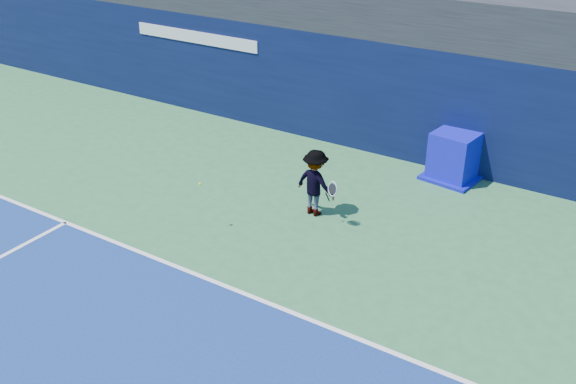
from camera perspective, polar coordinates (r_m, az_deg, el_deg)
name	(u,v)px	position (r m, az deg, el deg)	size (l,w,h in m)	color
baseline	(254,297)	(11.70, -3.07, -9.32)	(24.00, 0.10, 0.01)	white
stadium_band	(444,12)	(17.34, 13.68, 15.31)	(36.00, 3.00, 1.20)	black
back_wall_assembly	(421,102)	(16.98, 11.71, 7.88)	(36.00, 1.03, 3.00)	#091133
equipment_cart	(454,158)	(16.21, 14.56, 2.99)	(1.41, 1.41, 1.20)	#0E0DBE
tennis_player	(315,183)	(13.97, 2.45, 0.83)	(1.25, 0.73, 1.52)	silver
tennis_ball	(200,184)	(13.35, -7.81, 0.71)	(0.07, 0.07, 0.07)	#AFDC18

